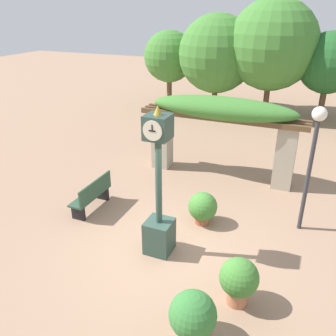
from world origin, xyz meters
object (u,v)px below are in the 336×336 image
object	(u,v)px
potted_plant_near_left	(193,316)
potted_plant_near_right	(239,280)
lamp_post	(314,144)
pedestal_clock	(159,202)
potted_plant_far_left	(203,207)
park_bench	(92,195)

from	to	relation	value
potted_plant_near_left	potted_plant_near_right	world-z (taller)	potted_plant_near_right
potted_plant_near_left	lamp_post	xyz separation A→B (m)	(1.39, 4.10, 1.76)
pedestal_clock	potted_plant_near_left	distance (m)	2.54
pedestal_clock	potted_plant_near_right	world-z (taller)	pedestal_clock
potted_plant_near_left	potted_plant_far_left	bearing A→B (deg)	105.18
potted_plant_near_right	potted_plant_far_left	distance (m)	2.72
lamp_post	pedestal_clock	bearing A→B (deg)	-142.64
potted_plant_near_right	lamp_post	distance (m)	3.59
potted_plant_near_left	potted_plant_near_right	distance (m)	1.19
potted_plant_near_right	lamp_post	bearing A→B (deg)	73.79
pedestal_clock	potted_plant_far_left	size ratio (longest dim) A/B	3.96
lamp_post	park_bench	bearing A→B (deg)	-166.71
park_bench	lamp_post	bearing A→B (deg)	103.29
potted_plant_near_right	lamp_post	xyz separation A→B (m)	(0.88, 3.03, 1.71)
pedestal_clock	potted_plant_far_left	bearing A→B (deg)	69.52
potted_plant_near_left	lamp_post	size ratio (longest dim) A/B	0.30
pedestal_clock	park_bench	world-z (taller)	pedestal_clock
lamp_post	potted_plant_near_left	bearing A→B (deg)	-108.73
pedestal_clock	lamp_post	world-z (taller)	pedestal_clock
park_bench	lamp_post	world-z (taller)	lamp_post
park_bench	potted_plant_far_left	bearing A→B (deg)	99.99
potted_plant_far_left	park_bench	distance (m)	2.99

